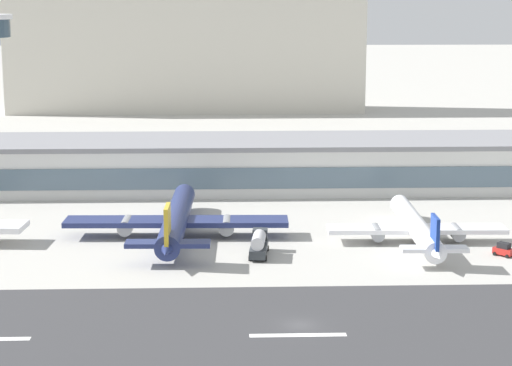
{
  "coord_description": "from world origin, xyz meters",
  "views": [
    {
      "loc": [
        -9.57,
        -110.6,
        40.9
      ],
      "look_at": [
        -3.78,
        51.12,
        8.18
      ],
      "focal_mm": 64.57,
      "sensor_mm": 36.0,
      "label": 1
    }
  ],
  "objects_px": {
    "distant_hotel_block": "(187,47)",
    "airliner_navy_tail_gate_2": "(417,228)",
    "service_baggage_tug_0": "(504,250)",
    "terminal_building": "(281,163)",
    "service_fuel_truck_1": "(259,244)",
    "airliner_gold_tail_gate_1": "(176,221)"
  },
  "relations": [
    {
      "from": "distant_hotel_block",
      "to": "airliner_navy_tail_gate_2",
      "type": "distance_m",
      "value": 194.56
    },
    {
      "from": "terminal_building",
      "to": "distant_hotel_block",
      "type": "bearing_deg",
      "value": 100.37
    },
    {
      "from": "service_fuel_truck_1",
      "to": "terminal_building",
      "type": "bearing_deg",
      "value": -1.37
    },
    {
      "from": "airliner_navy_tail_gate_2",
      "to": "service_baggage_tug_0",
      "type": "xyz_separation_m",
      "value": [
        12.35,
        -8.15,
        -1.56
      ]
    },
    {
      "from": "airliner_gold_tail_gate_1",
      "to": "airliner_navy_tail_gate_2",
      "type": "relative_size",
      "value": 1.16
    },
    {
      "from": "service_baggage_tug_0",
      "to": "service_fuel_truck_1",
      "type": "relative_size",
      "value": 0.39
    },
    {
      "from": "airliner_navy_tail_gate_2",
      "to": "service_baggage_tug_0",
      "type": "distance_m",
      "value": 14.88
    },
    {
      "from": "terminal_building",
      "to": "distant_hotel_block",
      "type": "xyz_separation_m",
      "value": [
        -25.64,
        140.05,
        17.81
      ]
    },
    {
      "from": "distant_hotel_block",
      "to": "airliner_gold_tail_gate_1",
      "type": "distance_m",
      "value": 184.14
    },
    {
      "from": "terminal_building",
      "to": "service_baggage_tug_0",
      "type": "relative_size",
      "value": 46.37
    },
    {
      "from": "service_fuel_truck_1",
      "to": "service_baggage_tug_0",
      "type": "bearing_deg",
      "value": -86.42
    },
    {
      "from": "service_baggage_tug_0",
      "to": "service_fuel_truck_1",
      "type": "height_order",
      "value": "service_fuel_truck_1"
    },
    {
      "from": "terminal_building",
      "to": "service_baggage_tug_0",
      "type": "bearing_deg",
      "value": -59.88
    },
    {
      "from": "terminal_building",
      "to": "airliner_navy_tail_gate_2",
      "type": "relative_size",
      "value": 4.05
    },
    {
      "from": "airliner_navy_tail_gate_2",
      "to": "terminal_building",
      "type": "bearing_deg",
      "value": 24.35
    },
    {
      "from": "terminal_building",
      "to": "service_baggage_tug_0",
      "type": "xyz_separation_m",
      "value": [
        32.53,
        -56.07,
        -4.32
      ]
    },
    {
      "from": "airliner_gold_tail_gate_1",
      "to": "service_baggage_tug_0",
      "type": "height_order",
      "value": "airliner_gold_tail_gate_1"
    },
    {
      "from": "distant_hotel_block",
      "to": "airliner_navy_tail_gate_2",
      "type": "xyz_separation_m",
      "value": [
        45.81,
        -187.97,
        -20.57
      ]
    },
    {
      "from": "terminal_building",
      "to": "service_fuel_truck_1",
      "type": "bearing_deg",
      "value": -97.2
    },
    {
      "from": "terminal_building",
      "to": "distant_hotel_block",
      "type": "relative_size",
      "value": 1.24
    },
    {
      "from": "terminal_building",
      "to": "distant_hotel_block",
      "type": "distance_m",
      "value": 143.49
    },
    {
      "from": "distant_hotel_block",
      "to": "airliner_gold_tail_gate_1",
      "type": "height_order",
      "value": "distant_hotel_block"
    }
  ]
}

